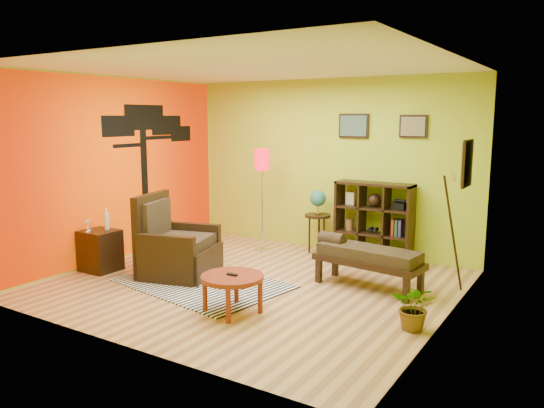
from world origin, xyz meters
The scene contains 11 objects.
ground centered at (0.00, 0.00, 0.00)m, with size 5.00×5.00×0.00m, color tan.
room_shell centered at (-0.09, 0.01, 1.80)m, with size 5.04×4.54×2.82m.
zebra_rug centered at (-0.56, -0.35, 0.01)m, with size 2.15×1.48×0.01m, color white.
coffee_table centered at (0.40, -0.97, 0.38)m, with size 0.71×0.71×0.46m.
armchair centered at (-1.13, -0.23, 0.35)m, with size 1.14×1.14×1.14m.
side_cabinet centered at (-2.20, -0.63, 0.30)m, with size 0.50×0.45×0.90m.
floor_lamp centered at (-0.86, 1.58, 1.36)m, with size 0.25×0.25×1.68m.
globe_table centered at (-0.02, 1.94, 0.78)m, with size 0.42×0.42×1.02m.
cube_shelf centered at (0.91, 2.03, 0.60)m, with size 1.20×0.35×1.20m.
bench centered at (1.33, 0.66, 0.42)m, with size 1.48×0.68×0.66m.
potted_plant centered at (2.30, -0.37, 0.20)m, with size 0.45×0.50×0.39m, color #26661E.
Camera 1 is at (3.81, -5.60, 2.20)m, focal length 35.00 mm.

